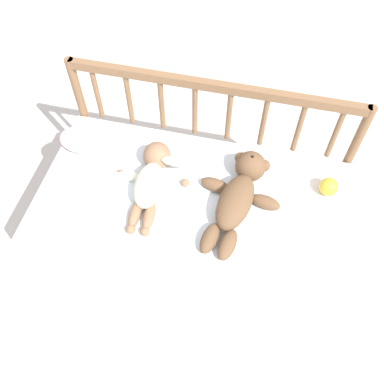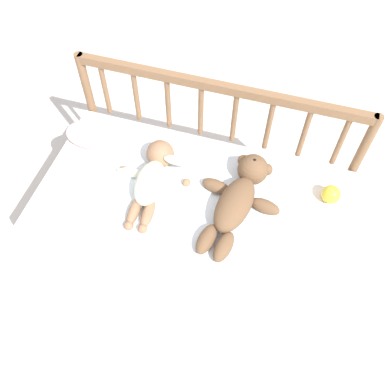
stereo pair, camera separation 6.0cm
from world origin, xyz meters
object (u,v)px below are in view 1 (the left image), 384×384
(teddy_bear, at_px, (239,194))
(small_pillow, at_px, (85,139))
(baby, at_px, (151,178))
(toy_ball, at_px, (329,187))

(teddy_bear, distance_m, small_pillow, 0.68)
(teddy_bear, distance_m, baby, 0.34)
(toy_ball, xyz_separation_m, small_pillow, (-0.99, 0.01, -0.01))
(toy_ball, bearing_deg, baby, -169.38)
(baby, xyz_separation_m, toy_ball, (0.66, 0.12, -0.01))
(baby, height_order, small_pillow, baby)
(teddy_bear, relative_size, baby, 1.18)
(teddy_bear, relative_size, toy_ball, 6.53)
(baby, distance_m, toy_ball, 0.67)
(baby, relative_size, toy_ball, 5.55)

